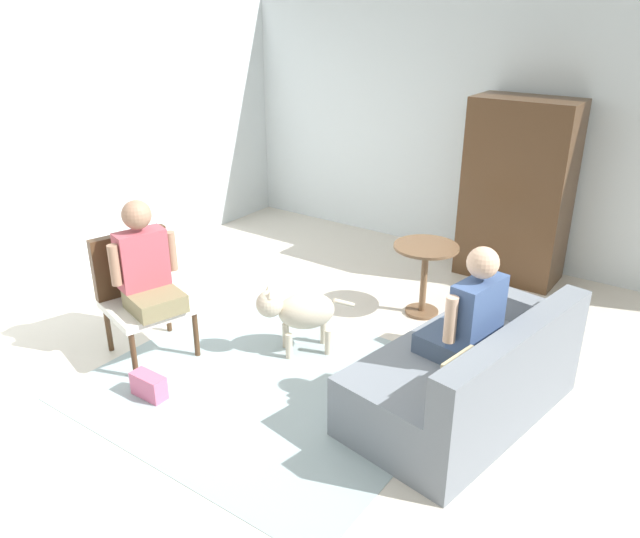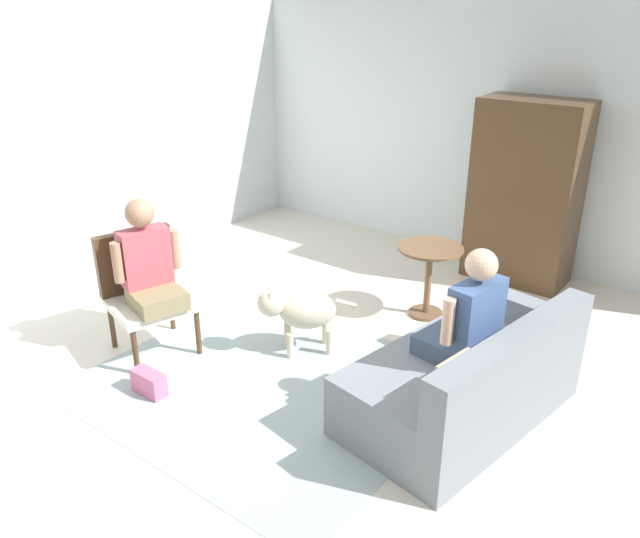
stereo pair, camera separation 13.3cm
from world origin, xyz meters
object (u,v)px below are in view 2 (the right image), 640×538
at_px(person_on_armchair, 148,263).
at_px(handbag, 149,383).
at_px(dog, 301,310).
at_px(armoire_cabinet, 525,193).
at_px(round_end_table, 429,268).
at_px(armchair, 143,283).
at_px(person_on_couch, 468,318).
at_px(couch, 468,380).

xyz_separation_m(person_on_armchair, handbag, (0.42, -0.42, -0.71)).
height_order(dog, armoire_cabinet, armoire_cabinet).
bearing_deg(handbag, person_on_armchair, 134.66).
bearing_deg(round_end_table, dog, -113.00).
height_order(armchair, armoire_cabinet, armoire_cabinet).
height_order(person_on_couch, armoire_cabinet, armoire_cabinet).
relative_size(armchair, armoire_cabinet, 0.53).
xyz_separation_m(armchair, person_on_armchair, (0.16, -0.05, 0.24)).
bearing_deg(handbag, armchair, 140.85).
xyz_separation_m(couch, handbag, (-1.97, -1.16, -0.20)).
xyz_separation_m(round_end_table, handbag, (-1.02, -2.35, -0.38)).
xyz_separation_m(round_end_table, dog, (-0.51, -1.20, -0.09)).
relative_size(couch, person_on_couch, 2.24).
distance_m(armchair, round_end_table, 2.47).
bearing_deg(round_end_table, person_on_armchair, -126.90).
xyz_separation_m(person_on_armchair, dog, (0.93, 0.72, -0.42)).
bearing_deg(handbag, round_end_table, 66.44).
distance_m(dog, armoire_cabinet, 2.70).
height_order(round_end_table, handbag, round_end_table).
distance_m(person_on_couch, armoire_cabinet, 2.58).
xyz_separation_m(couch, armoire_cabinet, (-0.61, 2.50, 0.62)).
distance_m(round_end_table, handbag, 2.59).
height_order(couch, armoire_cabinet, armoire_cabinet).
relative_size(person_on_couch, person_on_armchair, 0.96).
relative_size(round_end_table, handbag, 2.44).
bearing_deg(armoire_cabinet, person_on_couch, -77.28).
relative_size(couch, dog, 2.90).
height_order(person_on_couch, dog, person_on_couch).
bearing_deg(person_on_couch, couch, 24.13).
height_order(armchair, person_on_couch, person_on_couch).
xyz_separation_m(person_on_couch, handbag, (-1.93, -1.14, -0.67)).
xyz_separation_m(armchair, handbag, (0.58, -0.47, -0.47)).
distance_m(armchair, person_on_armchair, 0.29).
relative_size(armchair, person_on_couch, 1.20).
bearing_deg(person_on_armchair, couch, 17.11).
distance_m(armchair, dog, 1.30).
xyz_separation_m(dog, handbag, (-0.51, -1.15, -0.29)).
bearing_deg(armoire_cabinet, handbag, -110.39).
xyz_separation_m(couch, dog, (-1.45, -0.01, 0.09)).
relative_size(person_on_couch, armoire_cabinet, 0.44).
distance_m(couch, armchair, 2.65).
xyz_separation_m(armchair, round_end_table, (1.60, 1.87, -0.09)).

